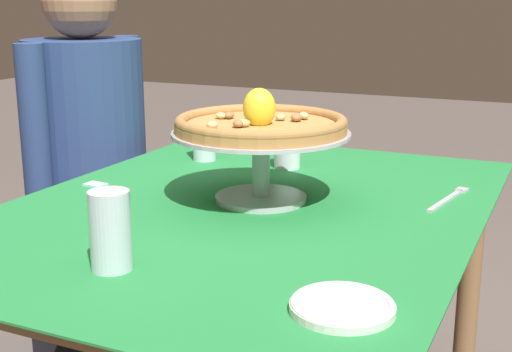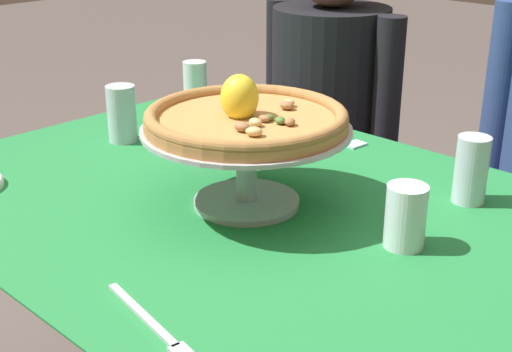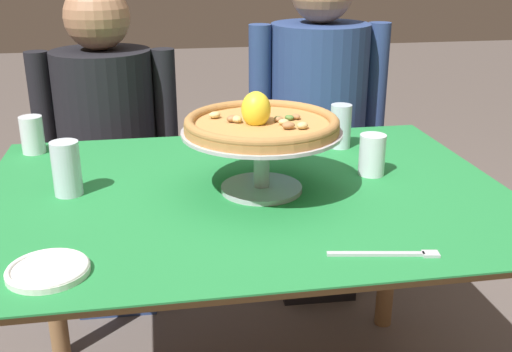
{
  "view_description": "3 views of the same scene",
  "coord_description": "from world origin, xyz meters",
  "px_view_note": "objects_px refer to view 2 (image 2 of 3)",
  "views": [
    {
      "loc": [
        -1.29,
        -0.62,
        1.16
      ],
      "look_at": [
        0.0,
        -0.02,
        0.79
      ],
      "focal_mm": 48.93,
      "sensor_mm": 36.0,
      "label": 1
    },
    {
      "loc": [
        0.9,
        -0.88,
        1.28
      ],
      "look_at": [
        0.04,
        0.01,
        0.78
      ],
      "focal_mm": 49.87,
      "sensor_mm": 36.0,
      "label": 2
    },
    {
      "loc": [
        -0.21,
        -1.38,
        1.28
      ],
      "look_at": [
        0.03,
        -0.0,
        0.76
      ],
      "focal_mm": 42.56,
      "sensor_mm": 36.0,
      "label": 3
    }
  ],
  "objects_px": {
    "pizza_stand": "(246,152)",
    "water_glass_side_left": "(122,117)",
    "water_glass_side_right": "(405,221)",
    "water_glass_back_right": "(471,174)",
    "diner_left": "(327,134)",
    "water_glass_back_left": "(195,83)",
    "sugar_packet": "(355,144)",
    "pizza": "(246,117)",
    "dinner_fork": "(151,323)"
  },
  "relations": [
    {
      "from": "pizza_stand",
      "to": "water_glass_side_left",
      "type": "height_order",
      "value": "pizza_stand"
    },
    {
      "from": "water_glass_side_right",
      "to": "water_glass_back_right",
      "type": "relative_size",
      "value": 0.83
    },
    {
      "from": "pizza_stand",
      "to": "diner_left",
      "type": "xyz_separation_m",
      "value": [
        -0.42,
        0.77,
        -0.25
      ]
    },
    {
      "from": "pizza_stand",
      "to": "water_glass_side_right",
      "type": "relative_size",
      "value": 3.55
    },
    {
      "from": "water_glass_side_left",
      "to": "water_glass_side_right",
      "type": "relative_size",
      "value": 1.23
    },
    {
      "from": "water_glass_back_left",
      "to": "diner_left",
      "type": "bearing_deg",
      "value": 64.03
    },
    {
      "from": "water_glass_back_right",
      "to": "sugar_packet",
      "type": "distance_m",
      "value": 0.36
    },
    {
      "from": "water_glass_side_right",
      "to": "sugar_packet",
      "type": "bearing_deg",
      "value": 136.02
    },
    {
      "from": "sugar_packet",
      "to": "pizza",
      "type": "bearing_deg",
      "value": -83.0
    },
    {
      "from": "pizza_stand",
      "to": "sugar_packet",
      "type": "bearing_deg",
      "value": 97.11
    },
    {
      "from": "pizza_stand",
      "to": "diner_left",
      "type": "distance_m",
      "value": 0.92
    },
    {
      "from": "pizza",
      "to": "water_glass_side_left",
      "type": "xyz_separation_m",
      "value": [
        -0.46,
        0.06,
        -0.12
      ]
    },
    {
      "from": "dinner_fork",
      "to": "diner_left",
      "type": "distance_m",
      "value": 1.31
    },
    {
      "from": "water_glass_side_right",
      "to": "water_glass_back_right",
      "type": "xyz_separation_m",
      "value": [
        -0.01,
        0.24,
        0.01
      ]
    },
    {
      "from": "water_glass_back_left",
      "to": "water_glass_side_left",
      "type": "relative_size",
      "value": 0.82
    },
    {
      "from": "water_glass_back_left",
      "to": "dinner_fork",
      "type": "relative_size",
      "value": 0.5
    },
    {
      "from": "water_glass_side_left",
      "to": "diner_left",
      "type": "xyz_separation_m",
      "value": [
        0.04,
        0.72,
        -0.21
      ]
    },
    {
      "from": "water_glass_side_left",
      "to": "sugar_packet",
      "type": "xyz_separation_m",
      "value": [
        0.41,
        0.35,
        -0.05
      ]
    },
    {
      "from": "pizza",
      "to": "diner_left",
      "type": "xyz_separation_m",
      "value": [
        -0.42,
        0.77,
        -0.32
      ]
    },
    {
      "from": "water_glass_side_left",
      "to": "water_glass_back_right",
      "type": "height_order",
      "value": "water_glass_side_left"
    },
    {
      "from": "pizza_stand",
      "to": "dinner_fork",
      "type": "relative_size",
      "value": 1.77
    },
    {
      "from": "water_glass_side_right",
      "to": "water_glass_side_left",
      "type": "bearing_deg",
      "value": -179.35
    },
    {
      "from": "water_glass_side_left",
      "to": "dinner_fork",
      "type": "height_order",
      "value": "water_glass_side_left"
    },
    {
      "from": "water_glass_side_right",
      "to": "water_glass_back_left",
      "type": "bearing_deg",
      "value": 159.51
    },
    {
      "from": "pizza_stand",
      "to": "diner_left",
      "type": "relative_size",
      "value": 0.33
    },
    {
      "from": "water_glass_back_left",
      "to": "sugar_packet",
      "type": "xyz_separation_m",
      "value": [
        0.55,
        0.0,
        -0.05
      ]
    },
    {
      "from": "water_glass_back_right",
      "to": "pizza",
      "type": "bearing_deg",
      "value": -134.11
    },
    {
      "from": "water_glass_side_left",
      "to": "sugar_packet",
      "type": "bearing_deg",
      "value": 40.44
    },
    {
      "from": "water_glass_side_left",
      "to": "diner_left",
      "type": "distance_m",
      "value": 0.75
    },
    {
      "from": "water_glass_side_left",
      "to": "diner_left",
      "type": "bearing_deg",
      "value": 86.5
    },
    {
      "from": "pizza_stand",
      "to": "water_glass_back_right",
      "type": "bearing_deg",
      "value": 45.98
    },
    {
      "from": "diner_left",
      "to": "water_glass_side_left",
      "type": "bearing_deg",
      "value": -93.5
    },
    {
      "from": "dinner_fork",
      "to": "diner_left",
      "type": "relative_size",
      "value": 0.18
    },
    {
      "from": "water_glass_side_left",
      "to": "sugar_packet",
      "type": "distance_m",
      "value": 0.55
    },
    {
      "from": "pizza_stand",
      "to": "sugar_packet",
      "type": "distance_m",
      "value": 0.42
    },
    {
      "from": "water_glass_side_right",
      "to": "diner_left",
      "type": "relative_size",
      "value": 0.09
    },
    {
      "from": "water_glass_side_right",
      "to": "diner_left",
      "type": "xyz_separation_m",
      "value": [
        -0.73,
        0.71,
        -0.2
      ]
    },
    {
      "from": "pizza",
      "to": "water_glass_side_right",
      "type": "height_order",
      "value": "pizza"
    },
    {
      "from": "water_glass_back_left",
      "to": "diner_left",
      "type": "height_order",
      "value": "diner_left"
    },
    {
      "from": "sugar_packet",
      "to": "diner_left",
      "type": "distance_m",
      "value": 0.54
    },
    {
      "from": "dinner_fork",
      "to": "sugar_packet",
      "type": "relative_size",
      "value": 4.35
    },
    {
      "from": "water_glass_back_left",
      "to": "water_glass_side_right",
      "type": "height_order",
      "value": "same"
    },
    {
      "from": "pizza",
      "to": "water_glass_side_left",
      "type": "relative_size",
      "value": 2.78
    },
    {
      "from": "diner_left",
      "to": "sugar_packet",
      "type": "bearing_deg",
      "value": -44.85
    },
    {
      "from": "dinner_fork",
      "to": "pizza_stand",
      "type": "bearing_deg",
      "value": 116.47
    },
    {
      "from": "water_glass_side_left",
      "to": "dinner_fork",
      "type": "relative_size",
      "value": 0.61
    },
    {
      "from": "pizza",
      "to": "water_glass_side_left",
      "type": "distance_m",
      "value": 0.48
    },
    {
      "from": "pizza_stand",
      "to": "water_glass_side_right",
      "type": "xyz_separation_m",
      "value": [
        0.31,
        0.06,
        -0.06
      ]
    },
    {
      "from": "pizza_stand",
      "to": "water_glass_back_right",
      "type": "xyz_separation_m",
      "value": [
        0.29,
        0.3,
        -0.05
      ]
    },
    {
      "from": "water_glass_back_right",
      "to": "diner_left",
      "type": "distance_m",
      "value": 0.88
    }
  ]
}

